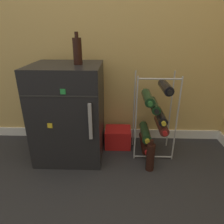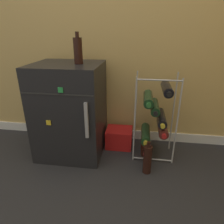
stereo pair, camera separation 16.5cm
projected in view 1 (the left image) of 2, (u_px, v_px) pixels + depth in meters
name	position (u px, v px, depth m)	size (l,w,h in m)	color
ground_plane	(117.00, 177.00, 1.50)	(14.00, 14.00, 0.00)	#28282B
wall_back	(120.00, 1.00, 1.61)	(7.04, 0.07, 2.50)	tan
mini_fridge	(69.00, 112.00, 1.65)	(0.54, 0.51, 0.78)	black
wine_rack	(154.00, 117.00, 1.68)	(0.33, 0.31, 0.71)	#B2B2B7
soda_box	(118.00, 137.00, 1.88)	(0.24, 0.19, 0.18)	red
fridge_top_bottle	(77.00, 51.00, 1.45)	(0.07, 0.07, 0.23)	black
loose_bottle_floor	(150.00, 157.00, 1.54)	(0.07, 0.07, 0.27)	black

